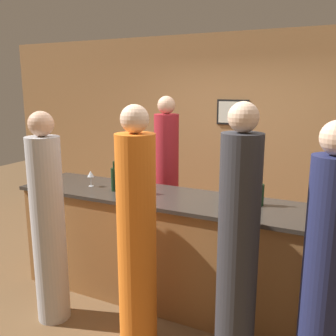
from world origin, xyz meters
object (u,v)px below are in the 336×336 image
guest_0 (324,277)px  guest_2 (237,256)px  guest_1 (48,225)px  guest_3 (137,238)px  wine_bottle_2 (114,179)px  wine_bottle_1 (260,194)px  wine_bottle_0 (225,191)px  bartender (166,187)px

guest_0 → guest_2: size_ratio=0.95×
guest_0 → guest_1: guest_0 is taller
guest_3 → wine_bottle_2: 0.95m
guest_0 → wine_bottle_1: bearing=127.6°
wine_bottle_1 → wine_bottle_0: bearing=-156.1°
guest_3 → wine_bottle_2: guest_3 is taller
bartender → wine_bottle_1: size_ratio=7.20×
bartender → guest_1: (-0.44, -1.46, -0.05)m
wine_bottle_0 → guest_2: bearing=-65.4°
guest_1 → wine_bottle_0: (1.38, 0.71, 0.30)m
guest_2 → wine_bottle_0: bearing=114.6°
bartender → guest_3: size_ratio=1.01×
guest_0 → wine_bottle_2: (-2.00, 0.61, 0.28)m
guest_3 → wine_bottle_0: 0.89m
guest_2 → wine_bottle_0: (-0.32, 0.70, 0.24)m
guest_0 → wine_bottle_0: guest_0 is taller
guest_0 → guest_3: (-1.36, -0.04, 0.02)m
guest_3 → wine_bottle_0: guest_3 is taller
guest_1 → wine_bottle_1: 1.88m
wine_bottle_1 → guest_2: bearing=-87.2°
guest_1 → wine_bottle_2: size_ratio=6.33×
wine_bottle_0 → wine_bottle_2: size_ratio=1.07×
bartender → wine_bottle_0: 1.22m
guest_0 → wine_bottle_2: 2.11m
guest_1 → wine_bottle_2: (0.25, 0.68, 0.29)m
bartender → guest_2: size_ratio=0.99×
guest_2 → wine_bottle_2: 1.61m
wine_bottle_0 → wine_bottle_2: wine_bottle_0 is taller
bartender → guest_1: size_ratio=1.05×
guest_0 → guest_1: (-2.25, -0.06, -0.01)m
guest_2 → guest_0: bearing=5.1°
wine_bottle_1 → wine_bottle_2: (-1.40, -0.16, 0.02)m
bartender → wine_bottle_2: size_ratio=6.64×
guest_0 → guest_3: 1.36m
guest_2 → guest_3: bearing=179.4°
wine_bottle_1 → wine_bottle_2: bearing=-173.4°
bartender → guest_1: bartender is taller
guest_2 → wine_bottle_2: size_ratio=6.69×
bartender → wine_bottle_0: size_ratio=6.19×
guest_1 → wine_bottle_0: bearing=27.4°
guest_0 → guest_2: (-0.55, -0.05, 0.05)m
guest_1 → wine_bottle_1: bearing=26.8°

